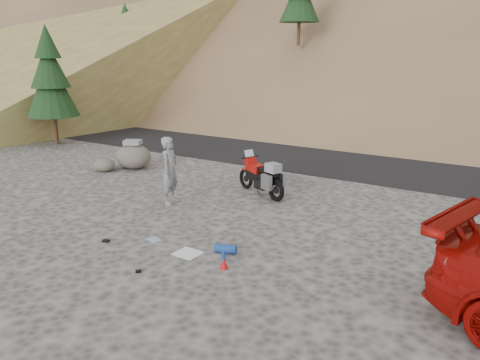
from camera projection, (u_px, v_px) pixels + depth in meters
The scene contains 14 objects.
ground at pixel (192, 222), 11.23m from camera, with size 140.00×140.00×0.00m, color #403E3B.
road at pixel (332, 154), 18.56m from camera, with size 120.00×7.00×0.05m, color black.
conifer_verge at pixel (50, 77), 19.78m from camera, with size 2.20×2.20×5.04m.
motorcycle at pixel (263, 178), 13.18m from camera, with size 1.93×1.05×1.22m.
man at pixel (172, 203), 12.63m from camera, with size 0.66×0.43×1.81m, color gray.
boulder at pixel (133, 156), 16.22m from camera, with size 1.52×1.38×1.02m.
small_rock at pixel (104, 165), 15.88m from camera, with size 0.90×0.85×0.45m.
gear_white_cloth at pixel (188, 253), 9.49m from camera, with size 0.51×0.45×0.02m, color white.
gear_blue_mat at pixel (226, 249), 9.51m from camera, with size 0.18×0.18×0.45m, color navy.
gear_bottle at pixel (224, 256), 9.14m from camera, with size 0.07×0.07×0.20m, color navy.
gear_funnel at pixel (224, 263), 8.83m from camera, with size 0.16×0.16×0.21m, color red.
gear_glove_a at pixel (106, 241), 10.09m from camera, with size 0.14×0.10×0.04m, color black.
gear_glove_b at pixel (138, 271), 8.70m from camera, with size 0.11×0.08×0.04m, color black.
gear_blue_cloth at pixel (154, 240), 10.19m from camera, with size 0.32×0.23×0.01m, color #87A1D0.
Camera 1 is at (6.61, -8.29, 4.00)m, focal length 35.00 mm.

